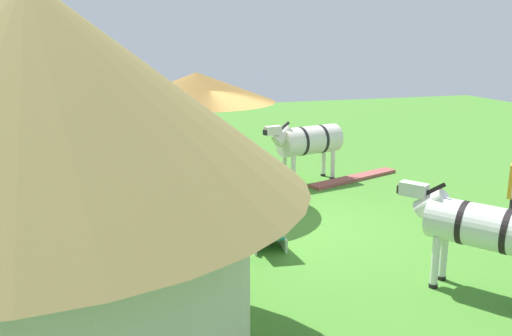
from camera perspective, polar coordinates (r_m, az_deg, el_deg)
ground_plane at (r=10.40m, az=3.69°, el=-6.10°), size 36.00×36.00×0.00m
thatched_hut at (r=5.76m, az=-21.55°, el=0.31°), size 5.32×5.32×4.10m
shade_umbrella at (r=11.44m, az=-6.28°, el=8.46°), size 3.29×3.29×2.79m
patio_dining_table at (r=11.76m, az=-6.04°, el=-0.41°), size 1.53×1.15×0.74m
patio_chair_west_end at (r=11.13m, az=-0.94°, el=-1.88°), size 0.61×0.61×0.90m
patio_chair_near_hut at (r=12.98m, az=-6.47°, el=0.34°), size 0.47×0.48×0.90m
patio_chair_near_lawn at (r=11.30m, az=-11.52°, el=-1.93°), size 0.54×0.53×0.90m
guest_beside_umbrella at (r=13.03m, az=-10.86°, el=2.50°), size 0.47×0.48×1.70m
striped_lounge_chair at (r=9.22m, az=1.31°, el=-7.08°), size 0.87×0.62×0.61m
zebra_nearest_camera at (r=13.28m, az=5.47°, el=2.85°), size 1.03×2.22×1.55m
zebra_by_umbrella at (r=8.04m, az=22.58°, el=-5.81°), size 1.89×1.44×1.53m
brick_patio_kerb at (r=13.78m, az=10.32°, el=-1.05°), size 1.31×2.75×0.08m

